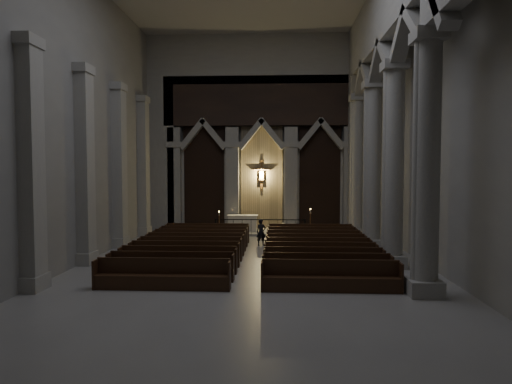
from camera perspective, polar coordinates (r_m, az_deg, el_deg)
room at (r=16.97m, az=-0.78°, el=15.59°), size 24.00×24.10×12.00m
sanctuary_wall at (r=28.21m, az=0.69°, el=8.52°), size 14.00×0.77×12.00m
right_arcade at (r=18.82m, az=17.06°, el=14.91°), size 1.00×24.00×12.00m
left_pilasters at (r=21.48m, az=-18.46°, el=2.86°), size 0.60×13.00×8.03m
sanctuary_step at (r=27.42m, az=0.61°, el=-5.03°), size 8.50×2.60×0.15m
altar at (r=27.47m, az=-1.68°, el=-3.86°), size 1.84×0.74×0.94m
altar_rail at (r=26.06m, az=0.51°, el=-4.11°), size 5.19×0.09×1.02m
candle_stand_left at (r=26.04m, az=-4.63°, el=-4.74°), size 0.25×0.25×1.47m
candle_stand_right at (r=26.18m, az=6.80°, el=-4.63°), size 0.27×0.27×1.61m
pews at (r=19.39m, az=-0.30°, el=-7.64°), size 9.82×9.82×0.99m
worshipper at (r=23.06m, az=0.65°, el=-5.07°), size 0.56×0.44×1.34m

